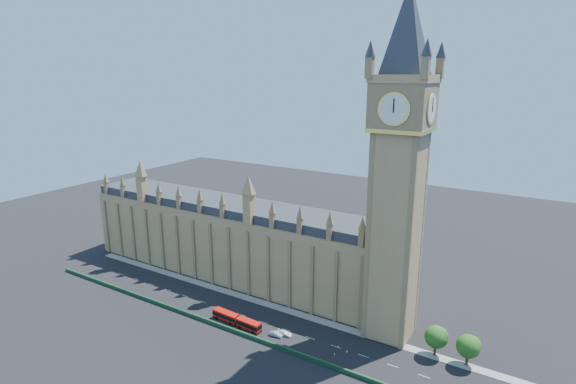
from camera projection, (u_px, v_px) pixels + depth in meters
The scene contains 15 objects.
ground at pixel (253, 318), 136.65m from camera, with size 400.00×400.00×0.00m, color black.
palace_westminster at pixel (231, 239), 163.86m from camera, with size 120.00×20.00×28.00m.
elizabeth_tower at pixel (401, 145), 115.19m from camera, with size 20.59×20.59×105.00m.
bridge_parapet at pixel (234, 331), 129.06m from camera, with size 160.00×0.60×1.20m, color #1E4C2D.
kerb_north at pixel (270, 305), 144.48m from camera, with size 160.00×3.00×0.16m, color gray.
tree_east_near at pixel (437, 337), 117.27m from camera, with size 6.00×6.00×8.50m.
tree_east_far at pixel (469, 346), 113.25m from camera, with size 6.00×6.00×8.50m.
red_bus at pixel (236, 320), 132.88m from camera, with size 17.22×3.52×2.91m.
car_grey at pixel (250, 323), 132.69m from camera, with size 1.80×4.47×1.52m, color #383B3F.
car_silver at pixel (276, 334), 127.28m from camera, with size 1.34×3.85×1.27m, color #9EA1A5.
car_white at pixel (285, 333), 127.79m from camera, with size 1.82×4.47×1.30m, color white.
cone_a at pixel (347, 352), 119.59m from camera, with size 0.57×0.57×0.80m.
cone_b at pixel (288, 334), 127.63m from camera, with size 0.63×0.63×0.80m.
cone_c at pixel (338, 347), 121.95m from camera, with size 0.53×0.53×0.65m.
cone_d at pixel (335, 355), 118.48m from camera, with size 0.54×0.54×0.73m.
Camera 1 is at (72.85, -98.84, 72.12)m, focal length 28.00 mm.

